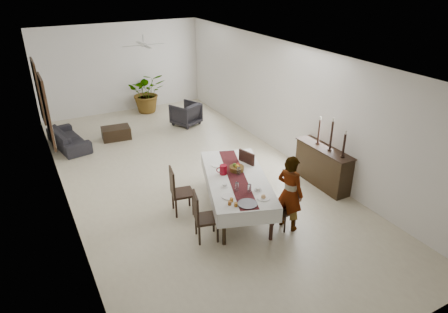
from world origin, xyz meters
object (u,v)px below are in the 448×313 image
woman (290,193)px  sideboard_body (323,167)px  red_pitcher (223,170)px  sofa (68,138)px  dining_table_top (237,178)px

woman → sideboard_body: (1.84, 1.08, -0.34)m
red_pitcher → woman: woman is taller
red_pitcher → sideboard_body: 2.70m
woman → sofa: (-3.37, 6.51, -0.55)m
dining_table_top → sofa: (-2.77, 5.39, -0.51)m
red_pitcher → sofa: (-2.57, 5.14, -0.65)m
dining_table_top → red_pitcher: (-0.20, 0.24, 0.15)m
red_pitcher → woman: bearing=-59.4°
dining_table_top → red_pitcher: red_pitcher is taller
dining_table_top → sideboard_body: bearing=18.2°
woman → sofa: bearing=7.8°
sofa → sideboard_body: bearing=-146.0°
dining_table_top → red_pitcher: size_ratio=12.00×
sofa → red_pitcher: bearing=-163.3°
dining_table_top → woman: size_ratio=1.57×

